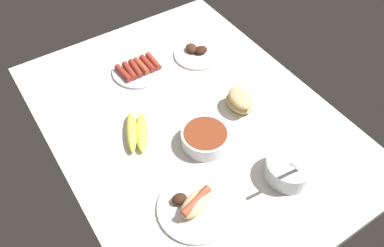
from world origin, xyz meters
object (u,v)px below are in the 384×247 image
Objects in this scene: plate_hotdog_assembled at (195,205)px; plate_grilled_meat at (198,53)px; plate_sausages at (139,69)px; banana_bunch at (137,132)px; bowl_coleslaw at (289,168)px; bread_stack at (240,101)px; bowl_chili at (205,138)px.

plate_hotdog_assembled is 68.63cm from plate_grilled_meat.
plate_hotdog_assembled reaches higher than plate_sausages.
bowl_coleslaw reaches higher than banana_bunch.
bread_stack is at bearing 29.30° from plate_sausages.
bowl_chili reaches higher than plate_grilled_meat.
bread_stack is at bearing 125.12° from plate_hotdog_assembled.
bread_stack is 42.65cm from plate_hotdog_assembled.
banana_bunch is 1.16× the size of bowl_coleslaw.
bowl_chili is (42.76, 1.32, 1.68)cm from plate_sausages.
plate_hotdog_assembled is 1.20× the size of banana_bunch.
bread_stack is at bearing -6.95° from plate_grilled_meat.
bread_stack is 0.70× the size of banana_bunch.
bowl_coleslaw reaches higher than plate_grilled_meat.
banana_bunch is at bearing -29.42° from plate_sausages.
plate_grilled_meat is at bearing 171.89° from bowl_coleslaw.
bowl_coleslaw reaches higher than plate_sausages.
banana_bunch is at bearing -59.50° from plate_grilled_meat.
plate_hotdog_assembled is at bearing -54.88° from bread_stack.
banana_bunch is at bearing -103.57° from bread_stack.
plate_grilled_meat is (-23.45, 39.82, -0.78)cm from banana_bunch.
bowl_chili reaches higher than plate_sausages.
bread_stack is 30.85cm from bowl_coleslaw.
bowl_coleslaw is (66.70, 15.34, 2.38)cm from plate_sausages.
plate_hotdog_assembled is 30.48cm from bowl_coleslaw.
bread_stack is 36.98cm from banana_bunch.
plate_grilled_meat is at bearing 149.29° from bowl_chili.
plate_sausages is at bearing -150.70° from bread_stack.
plate_grilled_meat is at bearing 80.32° from plate_sausages.
bowl_chili is 0.81× the size of plate_grilled_meat.
bowl_coleslaw is at bearing -8.11° from plate_grilled_meat.
plate_sausages is 24.61cm from plate_grilled_meat.
plate_grilled_meat is (-32.12, 3.91, -2.65)cm from bread_stack.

